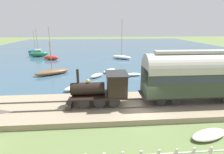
{
  "coord_description": "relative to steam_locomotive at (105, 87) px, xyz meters",
  "views": [
    {
      "loc": [
        -13.11,
        3.52,
        7.33
      ],
      "look_at": [
        5.38,
        2.04,
        1.78
      ],
      "focal_mm": 28.0,
      "sensor_mm": 36.0,
      "label": 1
    }
  ],
  "objects": [
    {
      "name": "beached_dinghy",
      "position": [
        -4.67,
        -6.85,
        -1.91
      ],
      "size": [
        1.88,
        3.0,
        0.44
      ],
      "color": "beige",
      "rests_on": "ground"
    },
    {
      "name": "harbor_water",
      "position": [
        43.2,
        -3.01,
        -2.13
      ],
      "size": [
        80.0,
        80.0,
        0.01
      ],
      "color": "#38566B",
      "rests_on": "ground"
    },
    {
      "name": "rowboat_near_shore",
      "position": [
        10.16,
        0.77,
        -1.85
      ],
      "size": [
        2.29,
        2.22,
        0.55
      ],
      "rotation": [
        0.0,
        0.0,
        0.82
      ],
      "color": "silver",
      "rests_on": "harbor_water"
    },
    {
      "name": "sailboat_red",
      "position": [
        24.23,
        10.69,
        -1.59
      ],
      "size": [
        1.95,
        3.48,
        7.03
      ],
      "rotation": [
        0.0,
        0.0,
        -0.2
      ],
      "color": "#B72D23",
      "rests_on": "harbor_water"
    },
    {
      "name": "rowboat_mid_harbor",
      "position": [
        10.46,
        -4.63,
        -1.91
      ],
      "size": [
        1.02,
        2.49,
        0.44
      ],
      "rotation": [
        0.0,
        0.0,
        0.08
      ],
      "color": "silver",
      "rests_on": "harbor_water"
    },
    {
      "name": "sailboat_brown",
      "position": [
        12.17,
        7.58,
        -1.71
      ],
      "size": [
        3.88,
        5.29,
        5.04
      ],
      "rotation": [
        0.0,
        0.0,
        0.51
      ],
      "color": "brown",
      "rests_on": "harbor_water"
    },
    {
      "name": "sailboat_white",
      "position": [
        24.08,
        -4.69,
        -1.65
      ],
      "size": [
        3.5,
        4.54,
        8.54
      ],
      "rotation": [
        0.0,
        0.0,
        -0.55
      ],
      "color": "white",
      "rests_on": "harbor_water"
    },
    {
      "name": "rowboat_off_pier",
      "position": [
        5.08,
        3.49,
        -1.86
      ],
      "size": [
        2.13,
        2.38,
        0.53
      ],
      "rotation": [
        0.0,
        0.0,
        0.64
      ],
      "color": "beige",
      "rests_on": "harbor_water"
    },
    {
      "name": "sailboat_green",
      "position": [
        28.57,
        14.74,
        -1.39
      ],
      "size": [
        2.62,
        4.58,
        6.37
      ],
      "rotation": [
        0.0,
        0.0,
        0.23
      ],
      "color": "#236B42",
      "rests_on": "harbor_water"
    },
    {
      "name": "rail_embankment",
      "position": [
        -0.0,
        -3.01,
        -1.9
      ],
      "size": [
        5.79,
        56.0,
        0.59
      ],
      "color": "gray",
      "rests_on": "ground"
    },
    {
      "name": "rowboat_far_out",
      "position": [
        12.99,
        -1.25,
        -1.88
      ],
      "size": [
        2.83,
        2.57,
        0.49
      ],
      "rotation": [
        0.0,
        0.0,
        0.89
      ],
      "color": "silver",
      "rests_on": "harbor_water"
    },
    {
      "name": "ground_plane",
      "position": [
        -1.18,
        -3.01,
        -2.13
      ],
      "size": [
        200.0,
        200.0,
        0.0
      ],
      "primitive_type": "plane",
      "color": "#607542"
    },
    {
      "name": "passenger_coach",
      "position": [
        0.0,
        -8.41,
        0.99
      ],
      "size": [
        2.52,
        10.32,
        4.66
      ],
      "color": "black",
      "rests_on": "rail_embankment"
    },
    {
      "name": "steam_locomotive",
      "position": [
        0.0,
        0.0,
        0.0
      ],
      "size": [
        2.36,
        5.28,
        3.19
      ],
      "color": "black",
      "rests_on": "rail_embankment"
    },
    {
      "name": "sailboat_teal",
      "position": [
        33.38,
        17.02,
        -1.51
      ],
      "size": [
        2.06,
        3.9,
        5.9
      ],
      "rotation": [
        0.0,
        0.0,
        0.27
      ],
      "color": "#1E707A",
      "rests_on": "harbor_water"
    }
  ]
}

